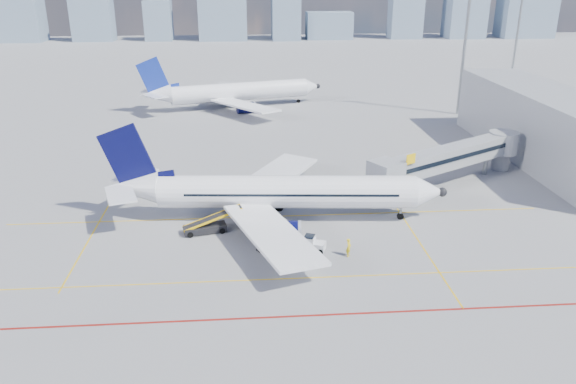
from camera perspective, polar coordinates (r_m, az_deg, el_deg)
name	(u,v)px	position (r m, az deg, el deg)	size (l,w,h in m)	color
ground	(284,248)	(56.55, -0.44, -5.75)	(420.00, 420.00, 0.00)	gray
apron_markings	(280,268)	(53.07, -0.77, -7.68)	(90.00, 35.12, 0.01)	#E6B10C
jet_bridge	(456,156)	(75.62, 16.72, 3.50)	(23.55, 15.78, 6.30)	gray
terminal_block	(545,126)	(90.13, 24.67, 6.08)	(10.00, 42.00, 10.00)	gray
floodlight_mast_ne	(465,43)	(113.74, 17.54, 14.26)	(3.20, 0.61, 25.45)	gray
floodlight_mast_far	(519,26)	(156.51, 22.38, 15.37)	(3.20, 0.61, 25.45)	gray
distant_skyline	(252,11)	(240.68, -3.71, 17.90)	(258.89, 15.75, 30.35)	slate
main_aircraft	(272,192)	(61.82, -1.61, -0.04)	(37.82, 32.91, 11.05)	white
second_aircraft	(233,92)	(116.02, -5.66, 10.05)	(37.10, 31.81, 11.04)	white
baggage_tug	(312,244)	(55.79, 2.48, -5.28)	(2.62, 2.12, 1.60)	white
cargo_dolly	(273,241)	(55.83, -1.55, -5.02)	(3.37, 1.88, 1.75)	black
belt_loader	(207,227)	(60.21, -8.28, -3.51)	(6.49, 2.76, 2.60)	black
ramp_worker	(349,247)	(55.02, 6.18, -5.61)	(0.68, 0.44, 1.85)	yellow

